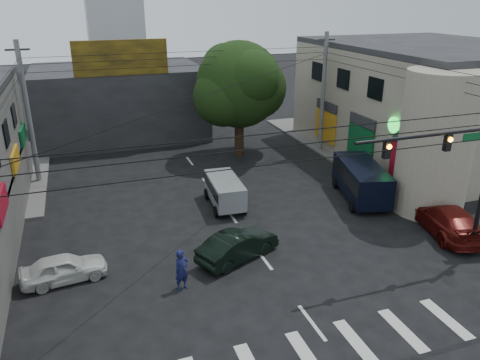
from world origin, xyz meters
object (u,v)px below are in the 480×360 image
silver_minivan (225,193)px  street_tree (239,85)px  traffic_gantry (459,164)px  maroon_sedan (447,220)px  utility_pole_far_left (28,115)px  utility_pole_far_right (323,94)px  white_compact (64,268)px  navy_van (361,182)px  traffic_officer (182,270)px  dark_sedan (238,246)px

silver_minivan → street_tree: bearing=-20.5°
traffic_gantry → maroon_sedan: size_ratio=1.27×
street_tree → silver_minivan: 10.61m
utility_pole_far_left → utility_pole_far_right: same height
maroon_sedan → utility_pole_far_right: bearing=-77.8°
utility_pole_far_right → white_compact: (-19.36, -12.87, -3.98)m
navy_van → traffic_officer: bearing=130.0°
traffic_gantry → maroon_sedan: (2.16, 2.25, -4.06)m
white_compact → traffic_gantry: bearing=-110.4°
dark_sedan → traffic_officer: (-3.03, -1.57, 0.23)m
utility_pole_far_right → navy_van: utility_pole_far_right is taller
dark_sedan → traffic_gantry: bearing=-135.2°
street_tree → utility_pole_far_right: 6.63m
utility_pole_far_left → silver_minivan: (10.59, -7.70, -3.76)m
traffic_gantry → traffic_officer: traffic_gantry is taller
silver_minivan → traffic_gantry: bearing=-136.5°
dark_sedan → white_compact: bearing=60.0°
utility_pole_far_left → utility_pole_far_right: 21.00m
street_tree → utility_pole_far_right: bearing=-8.7°
silver_minivan → navy_van: (8.14, -1.70, 0.25)m
traffic_gantry → silver_minivan: size_ratio=1.79×
traffic_officer → white_compact: bearing=131.7°
silver_minivan → traffic_officer: traffic_officer is taller
navy_van → traffic_officer: navy_van is taller
silver_minivan → utility_pole_far_right: bearing=-49.8°
traffic_gantry → white_compact: size_ratio=1.92×
street_tree → dark_sedan: 16.21m
navy_van → dark_sedan: bearing=129.2°
street_tree → utility_pole_far_left: bearing=-176.1°
utility_pole_far_left → utility_pole_far_right: size_ratio=1.00×
street_tree → traffic_gantry: (3.82, -18.00, -0.64)m
utility_pole_far_right → navy_van: 10.29m
traffic_gantry → maroon_sedan: bearing=46.1°
street_tree → maroon_sedan: street_tree is taller
traffic_gantry → navy_van: size_ratio=1.24×
utility_pole_far_right → dark_sedan: utility_pole_far_right is taller
utility_pole_far_left → maroon_sedan: utility_pole_far_left is taller
white_compact → utility_pole_far_left: bearing=0.8°
utility_pole_far_left → white_compact: bearing=-82.7°
utility_pole_far_left → dark_sedan: utility_pole_far_left is taller
maroon_sedan → traffic_officer: bearing=16.0°
navy_van → traffic_officer: size_ratio=3.16×
traffic_officer → street_tree: bearing=41.2°
street_tree → traffic_officer: size_ratio=4.74×
traffic_gantry → silver_minivan: traffic_gantry is taller
utility_pole_far_right → maroon_sedan: 15.25m
white_compact → traffic_officer: (4.70, -2.32, 0.30)m
street_tree → utility_pole_far_left: (-14.50, -1.00, -0.87)m
street_tree → maroon_sedan: bearing=-69.2°
street_tree → utility_pole_far_left: utility_pole_far_left is taller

